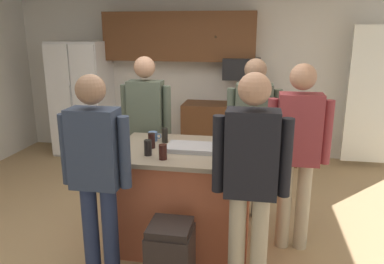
{
  "coord_description": "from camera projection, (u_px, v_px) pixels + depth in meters",
  "views": [
    {
      "loc": [
        0.87,
        -3.4,
        2.04
      ],
      "look_at": [
        0.24,
        0.18,
        1.05
      ],
      "focal_mm": 35.4,
      "sensor_mm": 36.0,
      "label": 1
    }
  ],
  "objects": [
    {
      "name": "glass_stout_tall",
      "position": [
        152.0,
        141.0,
        3.52
      ],
      "size": [
        0.07,
        0.07,
        0.14
      ],
      "color": "black",
      "rests_on": "kitchen_island"
    },
    {
      "name": "person_guest_left",
      "position": [
        251.0,
        174.0,
        2.75
      ],
      "size": [
        0.57,
        0.23,
        1.76
      ],
      "rotation": [
        0.0,
        0.0,
        2.31
      ],
      "color": "tan",
      "rests_on": "ground"
    },
    {
      "name": "mug_blue_stoneware",
      "position": [
        240.0,
        138.0,
        3.67
      ],
      "size": [
        0.12,
        0.08,
        0.1
      ],
      "color": "white",
      "rests_on": "kitchen_island"
    },
    {
      "name": "tumbler_amber",
      "position": [
        165.0,
        135.0,
        3.69
      ],
      "size": [
        0.06,
        0.06,
        0.14
      ],
      "color": "black",
      "rests_on": "kitchen_island"
    },
    {
      "name": "glass_pilsner",
      "position": [
        163.0,
        152.0,
        3.21
      ],
      "size": [
        0.07,
        0.07,
        0.13
      ],
      "color": "black",
      "rests_on": "kitchen_island"
    },
    {
      "name": "refrigerator",
      "position": [
        83.0,
        98.0,
        6.27
      ],
      "size": [
        0.86,
        0.76,
        1.86
      ],
      "color": "white",
      "rests_on": "ground"
    },
    {
      "name": "french_door_window_panel",
      "position": [
        380.0,
        96.0,
        5.46
      ],
      "size": [
        0.9,
        0.06,
        2.0
      ],
      "primitive_type": "cube",
      "color": "white",
      "rests_on": "ground"
    },
    {
      "name": "mug_ceramic_white",
      "position": [
        153.0,
        136.0,
        3.75
      ],
      "size": [
        0.13,
        0.09,
        0.09
      ],
      "color": "#4C6B99",
      "rests_on": "kitchen_island"
    },
    {
      "name": "serving_tray",
      "position": [
        191.0,
        147.0,
        3.48
      ],
      "size": [
        0.44,
        0.3,
        0.04
      ],
      "color": "#B7B7BC",
      "rests_on": "kitchen_island"
    },
    {
      "name": "person_host_foreground",
      "position": [
        146.0,
        123.0,
        4.23
      ],
      "size": [
        0.57,
        0.23,
        1.76
      ],
      "rotation": [
        0.0,
        0.0,
        -0.86
      ],
      "color": "tan",
      "rests_on": "ground"
    },
    {
      "name": "cabinet_run_upper",
      "position": [
        179.0,
        37.0,
        5.94
      ],
      "size": [
        2.4,
        0.38,
        0.75
      ],
      "color": "brown"
    },
    {
      "name": "glass_dark_ale",
      "position": [
        236.0,
        143.0,
        3.49
      ],
      "size": [
        0.06,
        0.06,
        0.12
      ],
      "color": "black",
      "rests_on": "kitchen_island"
    },
    {
      "name": "person_elder_center",
      "position": [
        96.0,
        167.0,
        2.95
      ],
      "size": [
        0.57,
        0.23,
        1.72
      ],
      "rotation": [
        0.0,
        0.0,
        0.86
      ],
      "color": "#232D4C",
      "rests_on": "ground"
    },
    {
      "name": "person_guest_by_door",
      "position": [
        253.0,
        128.0,
        4.03
      ],
      "size": [
        0.57,
        0.23,
        1.75
      ],
      "rotation": [
        0.0,
        0.0,
        -2.29
      ],
      "color": "#383842",
      "rests_on": "ground"
    },
    {
      "name": "floor",
      "position": [
        166.0,
        233.0,
        3.91
      ],
      "size": [
        7.04,
        7.04,
        0.0
      ],
      "primitive_type": "plane",
      "color": "tan",
      "rests_on": "ground"
    },
    {
      "name": "glass_short_whisky",
      "position": [
        148.0,
        148.0,
        3.31
      ],
      "size": [
        0.07,
        0.07,
        0.14
      ],
      "color": "black",
      "rests_on": "kitchen_island"
    },
    {
      "name": "trash_bin",
      "position": [
        171.0,
        260.0,
        2.95
      ],
      "size": [
        0.34,
        0.34,
        0.61
      ],
      "color": "black",
      "rests_on": "ground"
    },
    {
      "name": "back_wall",
      "position": [
        206.0,
        75.0,
        6.23
      ],
      "size": [
        6.4,
        0.1,
        2.6
      ],
      "primitive_type": "cube",
      "color": "silver",
      "rests_on": "ground"
    },
    {
      "name": "person_guest_right",
      "position": [
        298.0,
        146.0,
        3.41
      ],
      "size": [
        0.57,
        0.23,
        1.76
      ],
      "rotation": [
        0.0,
        0.0,
        -3.04
      ],
      "color": "tan",
      "rests_on": "ground"
    },
    {
      "name": "cabinet_run_lower",
      "position": [
        239.0,
        132.0,
        6.05
      ],
      "size": [
        1.8,
        0.63,
        0.9
      ],
      "color": "brown",
      "rests_on": "ground"
    },
    {
      "name": "microwave_over_range",
      "position": [
        242.0,
        69.0,
        5.8
      ],
      "size": [
        0.56,
        0.4,
        0.32
      ],
      "primitive_type": "cube",
      "color": "black"
    },
    {
      "name": "kitchen_island",
      "position": [
        187.0,
        196.0,
        3.63
      ],
      "size": [
        1.33,
        0.96,
        0.97
      ],
      "color": "#AD5638",
      "rests_on": "ground"
    }
  ]
}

